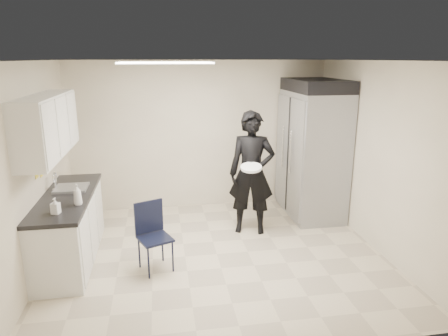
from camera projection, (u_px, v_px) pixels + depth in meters
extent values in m
plane|color=#BFB396|center=(217.00, 254.00, 5.54)|extent=(4.50, 4.50, 0.00)
plane|color=silver|center=(216.00, 61.00, 4.85)|extent=(4.50, 4.50, 0.00)
plane|color=beige|center=(200.00, 135.00, 7.10)|extent=(4.50, 0.00, 4.50)
plane|color=beige|center=(33.00, 172.00, 4.84)|extent=(0.00, 4.00, 4.00)
plane|color=beige|center=(376.00, 157.00, 5.55)|extent=(0.00, 4.00, 4.00)
cube|color=white|center=(165.00, 63.00, 5.14)|extent=(1.20, 0.60, 0.02)
cube|color=silver|center=(70.00, 229.00, 5.31)|extent=(0.60, 1.90, 0.86)
cube|color=black|center=(66.00, 197.00, 5.19)|extent=(0.64, 1.95, 0.05)
cube|color=gray|center=(72.00, 192.00, 5.43)|extent=(0.42, 0.40, 0.14)
cylinder|color=silver|center=(55.00, 182.00, 5.36)|extent=(0.02, 0.02, 0.24)
cube|color=silver|center=(48.00, 126.00, 4.92)|extent=(0.35, 1.80, 0.75)
cube|color=black|center=(64.00, 127.00, 6.06)|extent=(0.22, 0.30, 0.35)
cube|color=yellow|center=(37.00, 175.00, 4.96)|extent=(0.00, 0.12, 0.07)
cube|color=yellow|center=(42.00, 174.00, 5.16)|extent=(0.00, 0.12, 0.07)
cube|color=gray|center=(312.00, 154.00, 6.76)|extent=(0.80, 1.35, 2.10)
cube|color=black|center=(316.00, 85.00, 6.45)|extent=(0.80, 1.35, 0.20)
cube|color=black|center=(155.00, 239.00, 5.03)|extent=(0.50, 0.50, 0.86)
imported|color=black|center=(252.00, 173.00, 6.05)|extent=(0.79, 0.63, 1.89)
cylinder|color=white|center=(251.00, 168.00, 5.76)|extent=(0.38, 0.38, 0.04)
imported|color=white|center=(77.00, 195.00, 4.81)|extent=(0.13, 0.13, 0.26)
imported|color=#B6B6C3|center=(55.00, 206.00, 4.54)|extent=(0.11, 0.11, 0.19)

